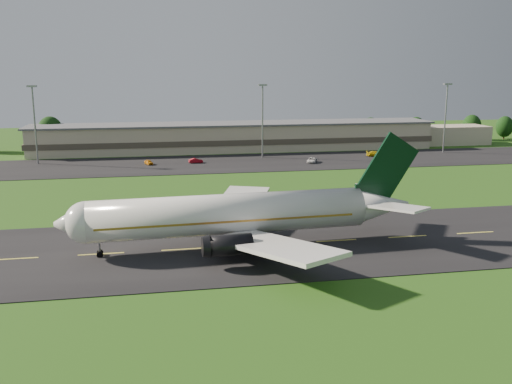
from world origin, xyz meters
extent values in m
plane|color=#224611|center=(0.00, 0.00, 0.00)|extent=(360.00, 360.00, 0.00)
cube|color=black|center=(0.00, 0.00, 0.05)|extent=(220.00, 30.00, 0.10)
cube|color=black|center=(0.00, 72.00, 0.05)|extent=(260.00, 30.00, 0.10)
cylinder|color=white|center=(-15.59, 0.00, 4.80)|extent=(38.23, 7.45, 5.60)
sphere|color=white|center=(-34.57, -0.93, 4.80)|extent=(5.60, 5.60, 5.60)
cone|color=white|center=(-36.57, -1.02, 4.80)|extent=(4.26, 5.56, 5.38)
cone|color=white|center=(6.88, 1.10, 4.80)|extent=(9.26, 5.92, 5.49)
cube|color=#986721|center=(-16.09, -0.02, 4.45)|extent=(35.23, 7.34, 0.28)
cube|color=black|center=(-35.17, -0.96, 5.35)|extent=(2.14, 3.09, 0.65)
cube|color=white|center=(-11.56, -10.82, 3.30)|extent=(14.80, 20.09, 2.20)
cube|color=white|center=(-12.63, 11.16, 3.30)|extent=(13.39, 20.22, 2.20)
cube|color=white|center=(7.13, -3.90, 5.70)|extent=(7.79, 9.35, 0.91)
cube|color=white|center=(6.64, 6.09, 5.70)|extent=(7.24, 9.40, 0.91)
cube|color=black|center=(5.38, 1.02, 6.60)|extent=(5.02, 0.79, 3.00)
cube|color=black|center=(7.88, 1.15, 10.30)|extent=(9.44, 0.91, 10.55)
cylinder|color=black|center=(-16.70, -8.06, 2.90)|extent=(5.73, 2.97, 2.70)
cylinder|color=black|center=(-17.48, 7.92, 2.90)|extent=(5.73, 2.97, 2.70)
cube|color=#B7A78C|center=(0.00, 96.00, 4.00)|extent=(120.00, 15.00, 8.00)
cube|color=#4C4438|center=(0.00, 96.00, 3.20)|extent=(121.00, 15.40, 1.60)
cube|color=#595B60|center=(0.00, 96.00, 8.15)|extent=(122.00, 16.00, 0.50)
cube|color=#B7A78C|center=(70.00, 98.00, 3.00)|extent=(28.00, 11.00, 6.00)
cylinder|color=gray|center=(-55.00, 80.00, 10.00)|extent=(0.44, 0.44, 20.00)
cube|color=gray|center=(-55.00, 80.00, 20.10)|extent=(2.40, 1.20, 0.50)
cylinder|color=gray|center=(5.00, 80.00, 10.00)|extent=(0.44, 0.44, 20.00)
cube|color=gray|center=(5.00, 80.00, 20.10)|extent=(2.40, 1.20, 0.50)
cylinder|color=gray|center=(60.00, 80.00, 10.00)|extent=(0.44, 0.44, 20.00)
cube|color=gray|center=(60.00, 80.00, 20.10)|extent=(2.40, 1.20, 0.50)
cylinder|color=black|center=(-55.31, 104.51, 1.65)|extent=(0.56, 0.56, 3.31)
ellipsoid|color=black|center=(-55.31, 104.51, 5.70)|extent=(7.72, 7.72, 9.65)
cylinder|color=black|center=(-36.92, 107.29, 1.20)|extent=(0.56, 0.56, 2.40)
ellipsoid|color=black|center=(-36.92, 107.29, 4.13)|extent=(5.60, 5.60, 7.00)
cylinder|color=black|center=(46.70, 104.67, 1.36)|extent=(0.56, 0.56, 2.71)
ellipsoid|color=black|center=(46.70, 104.67, 4.67)|extent=(6.33, 6.33, 7.91)
cylinder|color=black|center=(63.38, 105.22, 1.33)|extent=(0.56, 0.56, 2.67)
ellipsoid|color=black|center=(63.38, 105.22, 4.60)|extent=(6.23, 6.23, 7.78)
cylinder|color=black|center=(85.39, 107.36, 1.38)|extent=(0.56, 0.56, 2.76)
ellipsoid|color=black|center=(85.39, 107.36, 4.75)|extent=(6.44, 6.44, 8.05)
cylinder|color=black|center=(97.94, 106.91, 1.28)|extent=(0.56, 0.56, 2.55)
ellipsoid|color=black|center=(97.94, 106.91, 4.40)|extent=(5.96, 5.96, 7.44)
imported|color=orange|center=(-26.47, 73.23, 0.71)|extent=(2.52, 3.84, 1.22)
imported|color=maroon|center=(-14.22, 73.46, 0.72)|extent=(3.85, 1.69, 1.23)
imported|color=silver|center=(16.11, 68.46, 0.75)|extent=(3.92, 5.16, 1.30)
imported|color=#DEBE0D|center=(36.81, 75.50, 0.84)|extent=(5.50, 3.71, 1.48)
camera|label=1|loc=(-26.00, -75.48, 24.36)|focal=40.00mm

